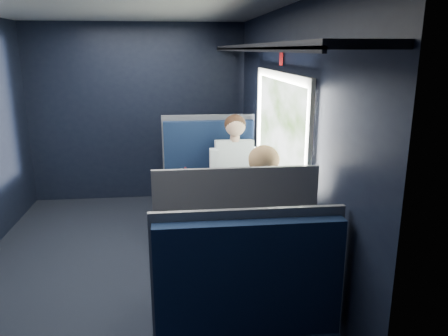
{
  "coord_description": "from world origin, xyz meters",
  "views": [
    {
      "loc": [
        0.49,
        -3.69,
        1.96
      ],
      "look_at": [
        0.9,
        0.0,
        0.95
      ],
      "focal_mm": 35.0,
      "sensor_mm": 36.0,
      "label": 1
    }
  ],
  "objects": [
    {
      "name": "woman",
      "position": [
        1.1,
        -0.71,
        0.73
      ],
      "size": [
        0.53,
        0.56,
        1.32
      ],
      "color": "black",
      "rests_on": "ground"
    },
    {
      "name": "seat_bay_far",
      "position": [
        0.85,
        -0.87,
        0.41
      ],
      "size": [
        1.04,
        0.62,
        1.26
      ],
      "color": "black",
      "rests_on": "ground"
    },
    {
      "name": "papers",
      "position": [
        1.07,
        0.03,
        0.74
      ],
      "size": [
        0.74,
        0.88,
        0.01
      ],
      "primitive_type": "cube",
      "rotation": [
        0.0,
        0.0,
        -0.34
      ],
      "color": "white",
      "rests_on": "table"
    },
    {
      "name": "room_shell",
      "position": [
        0.02,
        0.0,
        1.48
      ],
      "size": [
        3.0,
        4.4,
        2.4
      ],
      "color": "black",
      "rests_on": "ground"
    },
    {
      "name": "laptop",
      "position": [
        1.36,
        0.13,
        0.8
      ],
      "size": [
        0.32,
        0.36,
        0.23
      ],
      "color": "silver",
      "rests_on": "table"
    },
    {
      "name": "table",
      "position": [
        1.03,
        0.0,
        0.66
      ],
      "size": [
        0.62,
        1.0,
        0.74
      ],
      "color": "#54565E",
      "rests_on": "ground"
    },
    {
      "name": "seat_row_front",
      "position": [
        0.85,
        1.8,
        0.41
      ],
      "size": [
        1.04,
        0.51,
        1.16
      ],
      "color": "black",
      "rests_on": "ground"
    },
    {
      "name": "man",
      "position": [
        1.1,
        0.7,
        0.72
      ],
      "size": [
        0.53,
        0.56,
        1.32
      ],
      "color": "black",
      "rests_on": "ground"
    },
    {
      "name": "seat_bay_near",
      "position": [
        0.84,
        0.87,
        0.42
      ],
      "size": [
        1.04,
        0.62,
        1.26
      ],
      "color": "black",
      "rests_on": "ground"
    },
    {
      "name": "bottle_small",
      "position": [
        1.33,
        0.37,
        0.83
      ],
      "size": [
        0.06,
        0.06,
        0.21
      ],
      "color": "silver",
      "rests_on": "table"
    },
    {
      "name": "ground",
      "position": [
        0.0,
        0.0,
        -0.01
      ],
      "size": [
        2.8,
        4.2,
        0.01
      ],
      "primitive_type": "cube",
      "color": "black"
    },
    {
      "name": "cup",
      "position": [
        1.33,
        0.34,
        0.79
      ],
      "size": [
        0.07,
        0.07,
        0.1
      ],
      "primitive_type": "cylinder",
      "color": "white",
      "rests_on": "table"
    }
  ]
}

